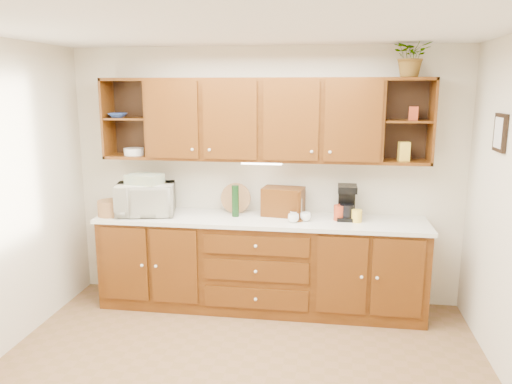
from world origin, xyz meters
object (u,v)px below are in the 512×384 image
(microwave, at_px, (145,199))
(potted_plant, at_px, (412,56))
(bread_box, at_px, (283,201))
(coffee_maker, at_px, (347,203))

(microwave, xyz_separation_m, potted_plant, (2.53, 0.14, 1.38))
(microwave, distance_m, potted_plant, 2.89)
(microwave, relative_size, potted_plant, 1.49)
(microwave, relative_size, bread_box, 1.41)
(microwave, height_order, potted_plant, potted_plant)
(bread_box, distance_m, potted_plant, 1.82)
(microwave, height_order, coffee_maker, coffee_maker)
(bread_box, xyz_separation_m, potted_plant, (1.16, -0.03, 1.40))
(coffee_maker, xyz_separation_m, potted_plant, (0.53, 0.02, 1.38))
(bread_box, relative_size, potted_plant, 1.06)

